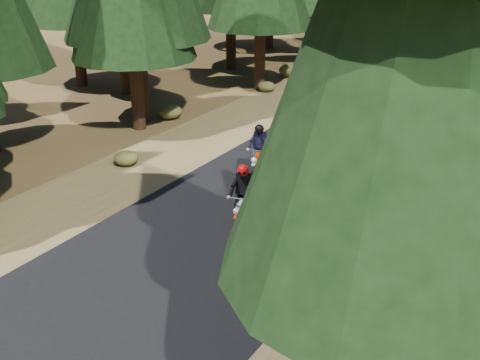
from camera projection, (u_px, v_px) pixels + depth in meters
ground at (208, 242)px, 14.55m from camera, size 120.00×120.00×0.00m
road at (298, 175)px, 18.50m from camera, size 6.00×100.00×0.01m
shoulder_l at (178, 149)px, 20.69m from camera, size 3.20×100.00×0.01m
shoulder_r at (451, 208)px, 16.32m from camera, size 3.20×100.00×0.01m
understory_shrubs at (376, 136)px, 21.13m from camera, size 14.84×29.68×0.70m
rider_lead at (242, 208)px, 15.03m from camera, size 1.13×1.93×1.65m
rider_follow at (258, 159)px, 18.29m from camera, size 1.04×1.85×1.58m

